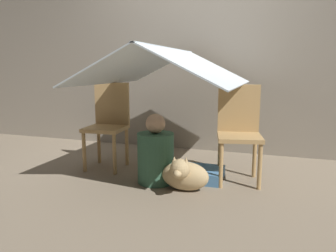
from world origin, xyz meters
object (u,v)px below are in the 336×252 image
Objects in this scene: person_front at (156,155)px; dog at (184,174)px; chair_left at (108,122)px; chair_right at (239,129)px.

person_front is 0.35m from dog.
chair_left is 1.31m from chair_right.
chair_right is 1.39× the size of person_front.
chair_left reaches higher than dog.
chair_left is at bearing 154.29° from person_front.
chair_left reaches higher than person_front.
dog is (0.30, -0.13, -0.11)m from person_front.
person_front is at bearing -167.75° from chair_right.
chair_left is 1.07m from dog.
chair_left is 1.39× the size of person_front.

